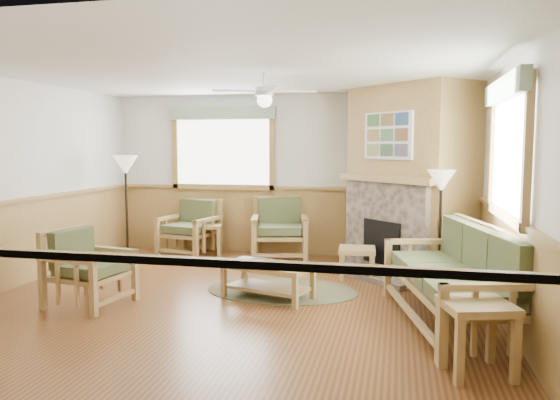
% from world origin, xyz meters
% --- Properties ---
extents(floor, '(6.00, 6.00, 0.01)m').
position_xyz_m(floor, '(0.00, 0.00, -0.01)').
color(floor, brown).
rests_on(floor, ground).
extents(ceiling, '(6.00, 6.00, 0.01)m').
position_xyz_m(ceiling, '(0.00, 0.00, 2.70)').
color(ceiling, white).
rests_on(ceiling, floor).
extents(wall_back, '(6.00, 0.02, 2.70)m').
position_xyz_m(wall_back, '(0.00, 3.00, 1.35)').
color(wall_back, silver).
rests_on(wall_back, floor).
extents(wall_front, '(6.00, 0.02, 2.70)m').
position_xyz_m(wall_front, '(0.00, -3.00, 1.35)').
color(wall_front, silver).
rests_on(wall_front, floor).
extents(wall_left, '(0.02, 6.00, 2.70)m').
position_xyz_m(wall_left, '(-3.00, 0.00, 1.35)').
color(wall_left, silver).
rests_on(wall_left, floor).
extents(wall_right, '(0.02, 6.00, 2.70)m').
position_xyz_m(wall_right, '(3.00, 0.00, 1.35)').
color(wall_right, silver).
rests_on(wall_right, floor).
extents(wainscot, '(6.00, 6.00, 1.10)m').
position_xyz_m(wainscot, '(0.00, 0.00, 0.55)').
color(wainscot, olive).
rests_on(wainscot, floor).
extents(fireplace, '(3.11, 3.11, 2.70)m').
position_xyz_m(fireplace, '(2.05, 2.05, 1.35)').
color(fireplace, olive).
rests_on(fireplace, floor).
extents(window_back, '(1.90, 0.16, 1.50)m').
position_xyz_m(window_back, '(-1.10, 2.96, 2.53)').
color(window_back, white).
rests_on(window_back, wall_back).
extents(window_right, '(0.16, 1.90, 1.50)m').
position_xyz_m(window_right, '(2.96, -0.20, 2.53)').
color(window_right, white).
rests_on(window_right, wall_right).
extents(ceiling_fan, '(1.59, 1.59, 0.36)m').
position_xyz_m(ceiling_fan, '(0.30, 0.30, 2.66)').
color(ceiling_fan, white).
rests_on(ceiling_fan, ceiling).
extents(sofa, '(2.37, 1.39, 1.02)m').
position_xyz_m(sofa, '(2.42, -0.36, 0.51)').
color(sofa, '#A5844D').
rests_on(sofa, floor).
extents(armchair_back_left, '(0.99, 0.99, 0.93)m').
position_xyz_m(armchair_back_left, '(-1.57, 2.53, 0.47)').
color(armchair_back_left, '#A5844D').
rests_on(armchair_back_left, floor).
extents(armchair_back_right, '(1.05, 1.05, 0.99)m').
position_xyz_m(armchair_back_right, '(-0.01, 2.55, 0.49)').
color(armchair_back_right, '#A5844D').
rests_on(armchair_back_right, floor).
extents(armchair_left, '(0.90, 0.90, 0.88)m').
position_xyz_m(armchair_left, '(-1.60, -0.48, 0.44)').
color(armchair_left, '#A5844D').
rests_on(armchair_left, floor).
extents(coffee_table, '(1.17, 0.82, 0.42)m').
position_xyz_m(coffee_table, '(0.36, 0.20, 0.21)').
color(coffee_table, '#A5844D').
rests_on(coffee_table, floor).
extents(end_table_chairs, '(0.56, 0.55, 0.52)m').
position_xyz_m(end_table_chairs, '(-1.25, 2.55, 0.26)').
color(end_table_chairs, '#A5844D').
rests_on(end_table_chairs, floor).
extents(end_table_sofa, '(0.65, 0.63, 0.59)m').
position_xyz_m(end_table_sofa, '(2.51, -1.57, 0.30)').
color(end_table_sofa, '#A5844D').
rests_on(end_table_sofa, floor).
extents(footstool, '(0.53, 0.53, 0.43)m').
position_xyz_m(footstool, '(1.33, 1.46, 0.22)').
color(footstool, '#A5844D').
rests_on(footstool, floor).
extents(braided_rug, '(1.99, 1.99, 0.01)m').
position_xyz_m(braided_rug, '(0.45, 0.58, 0.01)').
color(braided_rug, brown).
rests_on(braided_rug, floor).
extents(floor_lamp_left, '(0.51, 0.51, 1.70)m').
position_xyz_m(floor_lamp_left, '(-2.40, 1.94, 0.85)').
color(floor_lamp_left, black).
rests_on(floor_lamp_left, floor).
extents(floor_lamp_right, '(0.46, 0.46, 1.54)m').
position_xyz_m(floor_lamp_right, '(2.40, 1.09, 0.77)').
color(floor_lamp_right, black).
rests_on(floor_lamp_right, floor).
extents(book_red, '(0.30, 0.35, 0.03)m').
position_xyz_m(book_red, '(0.51, 0.15, 0.45)').
color(book_red, maroon).
rests_on(book_red, coffee_table).
extents(book_dark, '(0.22, 0.29, 0.03)m').
position_xyz_m(book_dark, '(0.21, 0.27, 0.45)').
color(book_dark, black).
rests_on(book_dark, coffee_table).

